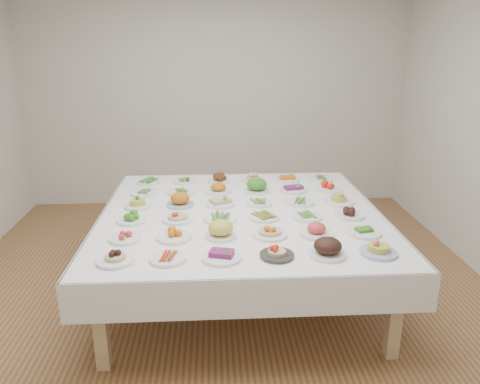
{
  "coord_description": "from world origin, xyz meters",
  "views": [
    {
      "loc": [
        -0.06,
        -3.73,
        2.16
      ],
      "look_at": [
        0.18,
        0.19,
        0.88
      ],
      "focal_mm": 35.0,
      "sensor_mm": 36.0,
      "label": 1
    }
  ],
  "objects": [
    {
      "name": "dish_26",
      "position": [
        -0.01,
        0.59,
        0.81
      ],
      "size": [
        0.25,
        0.25,
        0.13
      ],
      "color": "white",
      "rests_on": "display_table"
    },
    {
      "name": "dish_9",
      "position": [
        0.36,
        -0.49,
        0.82
      ],
      "size": [
        0.28,
        0.28,
        0.14
      ],
      "color": "white",
      "rests_on": "display_table"
    },
    {
      "name": "dish_11",
      "position": [
        1.08,
        -0.5,
        0.79
      ],
      "size": [
        0.26,
        0.26,
        0.1
      ],
      "color": "white",
      "rests_on": "display_table"
    },
    {
      "name": "dish_3",
      "position": [
        0.37,
        -0.86,
        0.8
      ],
      "size": [
        0.23,
        0.23,
        0.12
      ],
      "color": "#2C2927",
      "rests_on": "display_table"
    },
    {
      "name": "dish_5",
      "position": [
        1.08,
        -0.85,
        0.82
      ],
      "size": [
        0.25,
        0.25,
        0.15
      ],
      "color": "#4C66B2",
      "rests_on": "display_table"
    },
    {
      "name": "dish_17",
      "position": [
        1.08,
        -0.13,
        0.79
      ],
      "size": [
        0.24,
        0.24,
        0.1
      ],
      "color": "white",
      "rests_on": "display_table"
    },
    {
      "name": "dish_33",
      "position": [
        0.36,
        0.94,
        0.82
      ],
      "size": [
        0.26,
        0.26,
        0.14
      ],
      "color": "white",
      "rests_on": "display_table"
    },
    {
      "name": "dish_34",
      "position": [
        0.72,
        0.94,
        0.8
      ],
      "size": [
        0.23,
        0.23,
        0.11
      ],
      "color": "white",
      "rests_on": "display_table"
    },
    {
      "name": "dish_25",
      "position": [
        -0.37,
        0.58,
        0.77
      ],
      "size": [
        0.26,
        0.26,
        0.05
      ],
      "color": "white",
      "rests_on": "display_table"
    },
    {
      "name": "dish_27",
      "position": [
        0.37,
        0.58,
        0.83
      ],
      "size": [
        0.24,
        0.24,
        0.16
      ],
      "color": "white",
      "rests_on": "display_table"
    },
    {
      "name": "dish_19",
      "position": [
        -0.35,
        0.22,
        0.82
      ],
      "size": [
        0.25,
        0.25,
        0.14
      ],
      "color": "#4C66B2",
      "rests_on": "display_table"
    },
    {
      "name": "dish_16",
      "position": [
        0.71,
        -0.14,
        0.77
      ],
      "size": [
        0.24,
        0.24,
        0.05
      ],
      "color": "white",
      "rests_on": "display_table"
    },
    {
      "name": "dish_15",
      "position": [
        0.36,
        -0.13,
        0.78
      ],
      "size": [
        0.27,
        0.25,
        0.06
      ],
      "color": "white",
      "rests_on": "display_table"
    },
    {
      "name": "room_envelope",
      "position": [
        0.0,
        0.0,
        1.83
      ],
      "size": [
        5.02,
        5.02,
        2.81
      ],
      "color": "#97683F",
      "rests_on": "ground"
    },
    {
      "name": "dish_35",
      "position": [
        1.08,
        0.95,
        0.77
      ],
      "size": [
        0.25,
        0.25,
        0.06
      ],
      "color": "white",
      "rests_on": "display_table"
    },
    {
      "name": "dish_21",
      "position": [
        0.35,
        0.22,
        0.77
      ],
      "size": [
        0.23,
        0.23,
        0.05
      ],
      "color": "white",
      "rests_on": "display_table"
    },
    {
      "name": "dish_1",
      "position": [
        -0.37,
        -0.86,
        0.77
      ],
      "size": [
        0.25,
        0.25,
        0.06
      ],
      "color": "white",
      "rests_on": "display_table"
    },
    {
      "name": "dish_28",
      "position": [
        0.73,
        0.59,
        0.8
      ],
      "size": [
        0.26,
        0.26,
        0.12
      ],
      "color": "white",
      "rests_on": "display_table"
    },
    {
      "name": "dish_2",
      "position": [
        -0.01,
        -0.86,
        0.8
      ],
      "size": [
        0.27,
        0.27,
        0.11
      ],
      "color": "white",
      "rests_on": "display_table"
    },
    {
      "name": "dish_30",
      "position": [
        -0.72,
        0.94,
        0.78
      ],
      "size": [
        0.26,
        0.24,
        0.06
      ],
      "color": "white",
      "rests_on": "display_table"
    },
    {
      "name": "dish_12",
      "position": [
        -0.72,
        -0.14,
        0.79
      ],
      "size": [
        0.23,
        0.23,
        0.1
      ],
      "color": "white",
      "rests_on": "display_table"
    },
    {
      "name": "display_table",
      "position": [
        0.18,
        0.04,
        0.69
      ],
      "size": [
        2.4,
        2.4,
        0.75
      ],
      "color": "white",
      "rests_on": "ground"
    },
    {
      "name": "dish_18",
      "position": [
        -0.73,
        0.21,
        0.8
      ],
      "size": [
        0.23,
        0.23,
        0.12
      ],
      "color": "white",
      "rests_on": "display_table"
    },
    {
      "name": "dish_29",
      "position": [
        1.08,
        0.59,
        0.8
      ],
      "size": [
        0.25,
        0.25,
        0.11
      ],
      "color": "white",
      "rests_on": "display_table"
    },
    {
      "name": "dish_14",
      "position": [
        -0.0,
        -0.15,
        0.78
      ],
      "size": [
        0.26,
        0.26,
        0.06
      ],
      "color": "white",
      "rests_on": "display_table"
    },
    {
      "name": "dish_13",
      "position": [
        -0.35,
        -0.14,
        0.81
      ],
      "size": [
        0.25,
        0.25,
        0.13
      ],
      "color": "white",
      "rests_on": "display_table"
    },
    {
      "name": "dish_10",
      "position": [
        0.72,
        -0.5,
        0.81
      ],
      "size": [
        0.25,
        0.25,
        0.13
      ],
      "color": "white",
      "rests_on": "display_table"
    },
    {
      "name": "dish_24",
      "position": [
        -0.71,
        0.58,
        0.77
      ],
      "size": [
        0.26,
        0.26,
        0.05
      ],
      "color": "white",
      "rests_on": "display_table"
    },
    {
      "name": "dish_32",
      "position": [
        0.0,
        0.93,
        0.79
      ],
      "size": [
        0.23,
        0.23,
        0.1
      ],
      "color": "white",
      "rests_on": "display_table"
    },
    {
      "name": "dish_8",
      "position": [
        -0.01,
        -0.5,
        0.82
      ],
      "size": [
        0.24,
        0.24,
        0.14
      ],
      "color": "white",
      "rests_on": "display_table"
    },
    {
      "name": "dish_0",
      "position": [
        -0.72,
        -0.87,
        0.81
      ],
      "size": [
        0.25,
        0.25,
        0.13
      ],
      "color": "white",
      "rests_on": "display_table"
    },
    {
      "name": "dish_4",
      "position": [
        0.72,
        -0.85,
        0.83
      ],
      "size": [
        0.27,
        0.27,
        0.16
      ],
      "color": "white",
      "rests_on": "display_table"
    },
    {
      "name": "dish_22",
      "position": [
        0.73,
        0.21,
        0.78
      ],
      "size": [
        0.26,
        0.25,
        0.06
      ],
      "color": "white",
      "rests_on": "display_table"
    },
    {
      "name": "dish_31",
      "position": [
        -0.35,
        0.94,
        0.77
      ],
      "size": [
        0.23,
        0.23,
        0.05
      ],
      "color": "white",
      "rests_on": "display_table"
    },
    {
      "name": "dish_6",
      "position": [
        -0.71,
        -0.51,
        0.79
      ],
      "size": [
        0.24,
        0.24,
        0.09
      ],
      "color": "white",
      "rests_on": "display_table"
    },
    {
      "name": "dish_7",
      "position": [
        -0.35,
        -0.5,
        0.79
      ],
      "size": [
        0.26,
        0.26,
        0.1
      ],
      "color": "white",
      "rests_on": "display_table"
    },
    {
      "name": "dish_20",
      "position": [
        0.01,
        0.22,
        0.8
      ],
      "size": [
        0.25,
        0.25,
        0.12
      ],
      "color": "white",
      "rests_on": "display_table"
    },
    {
      "name": "dish_23",
      "position": [
        1.08,
        0.21,
        0.81
      ],
      "size": [
        0.27,
        0.27,
        0.14
      ],
      "color": "white",
      "rests_on": "display_table"
    }
  ]
}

